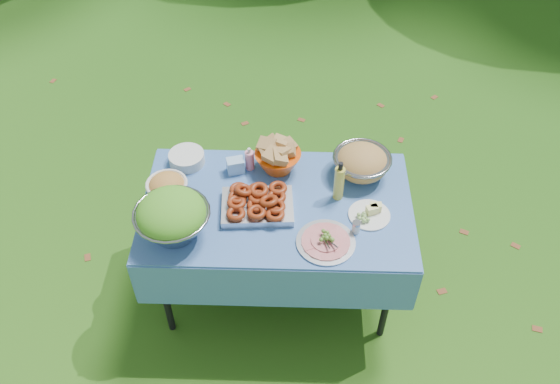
# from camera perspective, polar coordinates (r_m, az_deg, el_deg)

# --- Properties ---
(ground) EXTENTS (80.00, 80.00, 0.00)m
(ground) POSITION_cam_1_polar(r_m,az_deg,el_deg) (3.81, -0.23, -9.01)
(ground) COLOR #0C3E0B
(ground) RESTS_ON ground
(picnic_table) EXTENTS (1.46, 0.86, 0.76)m
(picnic_table) POSITION_cam_1_polar(r_m,az_deg,el_deg) (3.50, -0.25, -5.44)
(picnic_table) COLOR #74A4E0
(picnic_table) RESTS_ON ground
(salad_bowl) EXTENTS (0.49, 0.49, 0.25)m
(salad_bowl) POSITION_cam_1_polar(r_m,az_deg,el_deg) (3.03, -10.36, -2.36)
(salad_bowl) COLOR gray
(salad_bowl) RESTS_ON picnic_table
(pasta_bowl_white) EXTENTS (0.28, 0.28, 0.12)m
(pasta_bowl_white) POSITION_cam_1_polar(r_m,az_deg,el_deg) (3.28, -10.83, 0.56)
(pasta_bowl_white) COLOR silver
(pasta_bowl_white) RESTS_ON picnic_table
(plate_stack) EXTENTS (0.26, 0.26, 0.07)m
(plate_stack) POSITION_cam_1_polar(r_m,az_deg,el_deg) (3.47, -8.97, 3.24)
(plate_stack) COLOR silver
(plate_stack) RESTS_ON picnic_table
(wipes_box) EXTENTS (0.11, 0.09, 0.09)m
(wipes_box) POSITION_cam_1_polar(r_m,az_deg,el_deg) (3.37, -4.30, 2.55)
(wipes_box) COLOR #92BEE9
(wipes_box) RESTS_ON picnic_table
(sanitizer_bottle) EXTENTS (0.06, 0.06, 0.15)m
(sanitizer_bottle) POSITION_cam_1_polar(r_m,az_deg,el_deg) (3.37, -2.95, 3.25)
(sanitizer_bottle) COLOR pink
(sanitizer_bottle) RESTS_ON picnic_table
(bread_bowl) EXTENTS (0.34, 0.34, 0.18)m
(bread_bowl) POSITION_cam_1_polar(r_m,az_deg,el_deg) (3.35, -0.21, 3.43)
(bread_bowl) COLOR #DF480A
(bread_bowl) RESTS_ON picnic_table
(pasta_bowl_steel) EXTENTS (0.40, 0.40, 0.17)m
(pasta_bowl_steel) POSITION_cam_1_polar(r_m,az_deg,el_deg) (3.35, 7.88, 2.87)
(pasta_bowl_steel) COLOR gray
(pasta_bowl_steel) RESTS_ON picnic_table
(fried_tray) EXTENTS (0.40, 0.29, 0.09)m
(fried_tray) POSITION_cam_1_polar(r_m,az_deg,el_deg) (3.16, -2.20, -1.15)
(fried_tray) COLOR silver
(fried_tray) RESTS_ON picnic_table
(charcuterie_platter) EXTENTS (0.35, 0.35, 0.07)m
(charcuterie_platter) POSITION_cam_1_polar(r_m,az_deg,el_deg) (3.02, 4.45, -4.49)
(charcuterie_platter) COLOR #ADB0B5
(charcuterie_platter) RESTS_ON picnic_table
(oil_bottle) EXTENTS (0.06, 0.06, 0.25)m
(oil_bottle) POSITION_cam_1_polar(r_m,az_deg,el_deg) (3.18, 5.72, 1.11)
(oil_bottle) COLOR gold
(oil_bottle) RESTS_ON picnic_table
(cheese_plate) EXTENTS (0.28, 0.28, 0.06)m
(cheese_plate) POSITION_cam_1_polar(r_m,az_deg,el_deg) (3.17, 8.63, -1.90)
(cheese_plate) COLOR silver
(cheese_plate) RESTS_ON picnic_table
(shaker) EXTENTS (0.06, 0.06, 0.07)m
(shaker) POSITION_cam_1_polar(r_m,az_deg,el_deg) (3.08, 7.34, -3.38)
(shaker) COLOR silver
(shaker) RESTS_ON picnic_table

